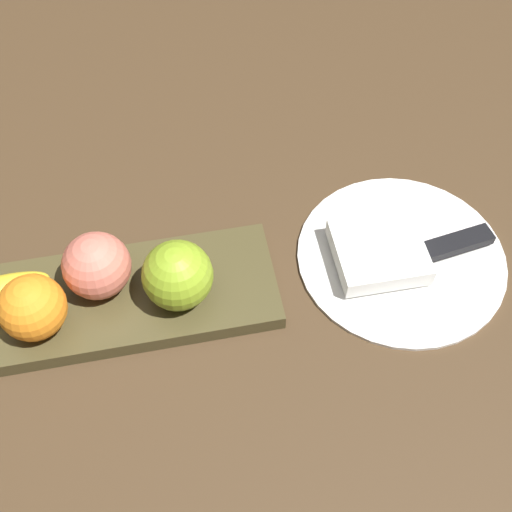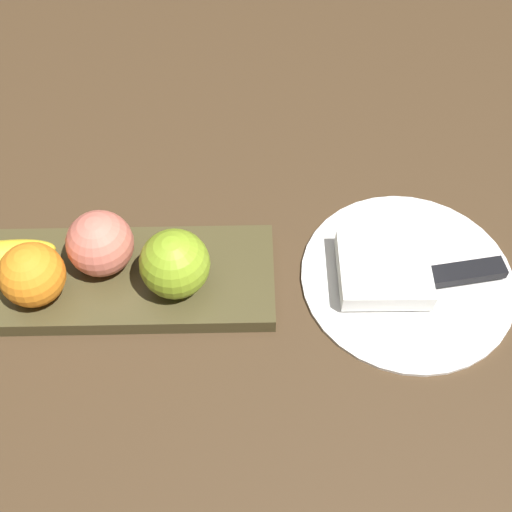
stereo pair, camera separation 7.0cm
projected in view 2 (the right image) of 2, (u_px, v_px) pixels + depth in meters
The scene contains 8 objects.
ground_plane at pixel (61, 313), 0.72m from camera, with size 2.40×2.40×0.00m, color #422F1C.
fruit_tray at pixel (103, 279), 0.73m from camera, with size 0.39×0.13×0.02m, color #473F23.
apple at pixel (175, 264), 0.69m from camera, with size 0.08×0.08×0.08m, color #87A925.
orange_near_apple at pixel (32, 275), 0.68m from camera, with size 0.07×0.07×0.07m, color orange.
peach at pixel (100, 244), 0.70m from camera, with size 0.07×0.07×0.07m, color #D86F5C.
dinner_plate at pixel (408, 277), 0.74m from camera, with size 0.24×0.24×0.01m, color white.
folded_napkin at pixel (383, 269), 0.73m from camera, with size 0.10×0.10×0.02m, color white.
knife at pixel (453, 275), 0.73m from camera, with size 0.18×0.05×0.01m.
Camera 2 is at (-0.21, 0.37, 0.62)m, focal length 45.39 mm.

